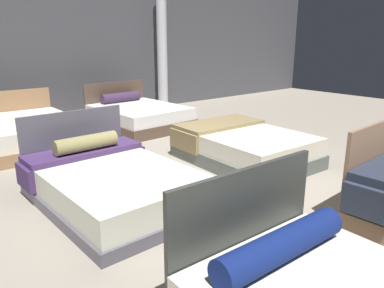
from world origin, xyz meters
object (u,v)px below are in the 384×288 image
object	(u,v)px
bed_4	(29,133)
support_pillar	(162,41)
bed_3	(244,146)
bed_2	(111,183)
bed_5	(138,116)

from	to	relation	value
bed_4	support_pillar	size ratio (longest dim) A/B	0.58
bed_3	bed_4	xyz separation A→B (m)	(-2.26, 2.94, 0.01)
bed_3	support_pillar	world-z (taller)	support_pillar
bed_3	support_pillar	distance (m)	4.79
bed_2	support_pillar	size ratio (longest dim) A/B	0.60
bed_3	bed_5	bearing A→B (deg)	92.95
bed_4	support_pillar	bearing A→B (deg)	19.69
bed_2	bed_3	xyz separation A→B (m)	(2.25, 0.04, 0.01)
bed_3	bed_5	world-z (taller)	bed_5
bed_2	bed_4	size ratio (longest dim) A/B	1.04
bed_3	bed_5	size ratio (longest dim) A/B	1.00
bed_2	bed_5	distance (m)	3.75
bed_5	support_pillar	world-z (taller)	support_pillar
bed_2	bed_4	distance (m)	2.98
bed_4	bed_5	xyz separation A→B (m)	(2.23, 0.04, -0.00)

